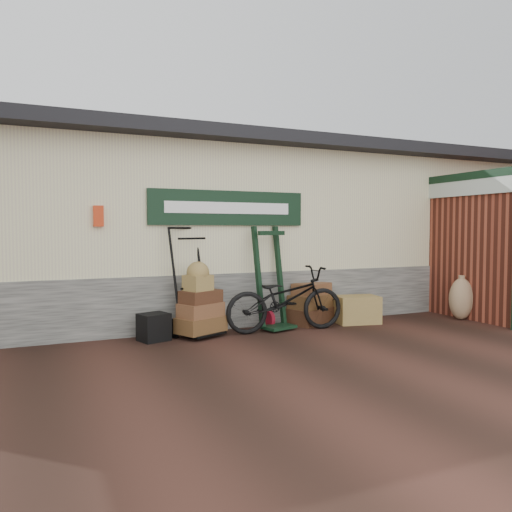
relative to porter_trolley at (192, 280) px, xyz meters
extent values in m
plane|color=black|center=(0.98, -0.75, -0.84)|extent=(80.00, 80.00, 0.00)
cube|color=#4C4C47|center=(0.98, 2.00, -0.39)|extent=(14.00, 3.54, 0.90)
cube|color=beige|center=(0.98, 2.00, 1.11)|extent=(14.00, 3.50, 2.10)
cube|color=black|center=(0.98, 1.85, 2.26)|extent=(14.40, 4.10, 0.20)
cube|color=black|center=(0.68, 0.22, 1.11)|extent=(2.60, 0.06, 0.55)
cube|color=white|center=(0.68, 0.18, 1.11)|extent=(2.10, 0.01, 0.18)
cube|color=red|center=(-1.32, 0.22, 0.96)|extent=(0.14, 0.10, 0.30)
cube|color=maroon|center=(5.68, 0.45, 0.46)|extent=(1.60, 4.50, 2.60)
cube|color=#194C2D|center=(4.86, -0.55, 1.51)|extent=(0.04, 2.40, 0.28)
cube|color=black|center=(4.86, -0.55, 1.71)|extent=(0.05, 2.50, 0.14)
cube|color=brown|center=(2.88, -0.19, -0.61)|extent=(0.79, 0.60, 0.47)
cube|color=black|center=(-0.62, -0.13, -0.64)|extent=(0.48, 0.45, 0.40)
imported|color=black|center=(1.43, -0.31, -0.27)|extent=(0.83, 2.00, 1.14)
ellipsoid|color=olive|center=(4.77, -0.67, -0.47)|extent=(0.51, 0.45, 0.74)
camera|label=1|loc=(-2.18, -7.24, 0.76)|focal=35.00mm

